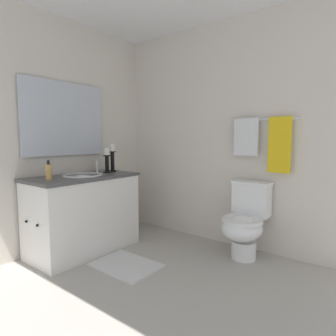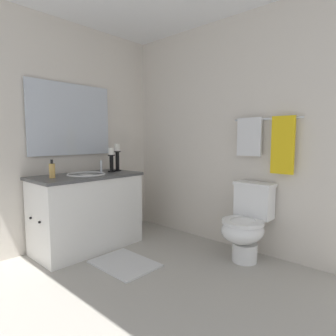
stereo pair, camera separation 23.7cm
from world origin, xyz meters
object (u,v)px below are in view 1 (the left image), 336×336
candle_holder_short (107,160)px  soap_bottle (49,171)px  mirror (65,119)px  toilet (245,222)px  sink_basin (83,179)px  bath_mat (126,265)px  towel_center (280,145)px  towel_near_vanity (246,137)px  towel_bar (264,119)px  candle_holder_tall (112,157)px  vanity_cabinet (84,213)px

candle_holder_short → soap_bottle: (-0.00, -0.70, -0.07)m
mirror → candle_holder_short: size_ratio=3.53×
toilet → sink_basin: bearing=-149.1°
sink_basin → bath_mat: bearing=-0.1°
mirror → toilet: size_ratio=1.29×
toilet → bath_mat: toilet is taller
soap_bottle → towel_center: towel_center is taller
sink_basin → candle_holder_short: candle_holder_short is taller
mirror → towel_near_vanity: 1.93m
candle_holder_short → sink_basin: bearing=-88.0°
towel_bar → towel_center: towel_center is taller
candle_holder_tall → towel_center: size_ratio=0.60×
soap_bottle → towel_center: 2.21m
mirror → toilet: bearing=26.5°
towel_center → bath_mat: (-1.04, -1.05, -1.11)m
mirror → candle_holder_short: 0.62m
candle_holder_short → towel_center: bearing=23.2°
bath_mat → towel_near_vanity: bearing=56.5°
candle_holder_short → toilet: 1.63m
candle_holder_tall → bath_mat: (0.66, -0.44, -0.96)m
towel_bar → towel_near_vanity: (-0.17, -0.02, -0.17)m
candle_holder_tall → vanity_cabinet: bearing=-85.1°
soap_bottle → towel_bar: towel_bar is taller
towel_bar → towel_center: bearing=-6.1°
bath_mat → towel_bar: bearing=51.0°
soap_bottle → toilet: soap_bottle is taller
toilet → towel_center: (0.24, 0.20, 0.75)m
toilet → bath_mat: 1.22m
sink_basin → bath_mat: sink_basin is taller
candle_holder_short → towel_near_vanity: towel_near_vanity is taller
candle_holder_short → vanity_cabinet: bearing=-88.0°
candle_holder_tall → toilet: size_ratio=0.43×
candle_holder_tall → toilet: 1.63m
sink_basin → towel_near_vanity: (1.32, 1.05, 0.44)m
soap_bottle → bath_mat: (0.64, 0.36, -0.87)m
candle_holder_short → towel_bar: (1.50, 0.73, 0.42)m
towel_center → mirror: bearing=-151.5°
candle_holder_short → bath_mat: candle_holder_short is taller
mirror → soap_bottle: bearing=-53.6°
candle_holder_tall → towel_center: bearing=19.8°
soap_bottle → bath_mat: bearing=29.7°
soap_bottle → towel_near_vanity: (1.34, 1.42, 0.32)m
towel_near_vanity → bath_mat: towel_near_vanity is taller
candle_holder_tall → candle_holder_short: 0.11m
candle_holder_tall → bath_mat: candle_holder_tall is taller
toilet → towel_bar: bearing=72.1°
vanity_cabinet → bath_mat: size_ratio=1.87×
towel_bar → towel_near_vanity: towel_near_vanity is taller
vanity_cabinet → candle_holder_short: 0.64m
sink_basin → mirror: 0.69m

